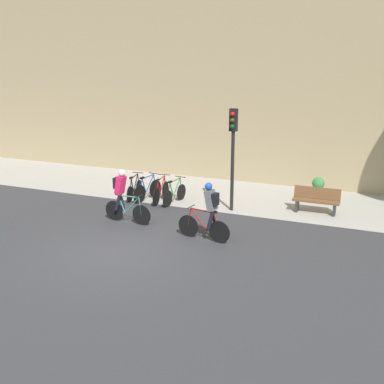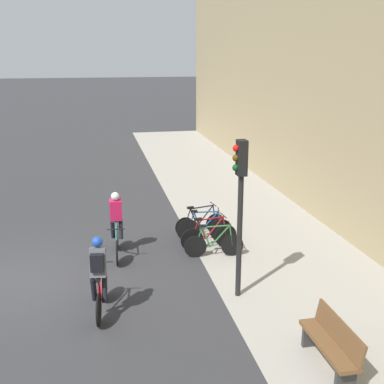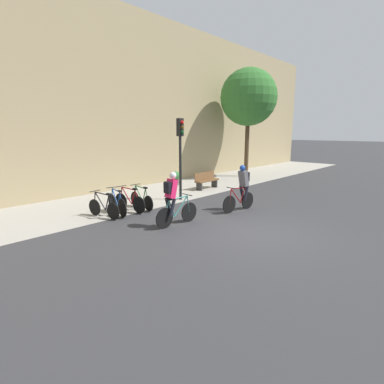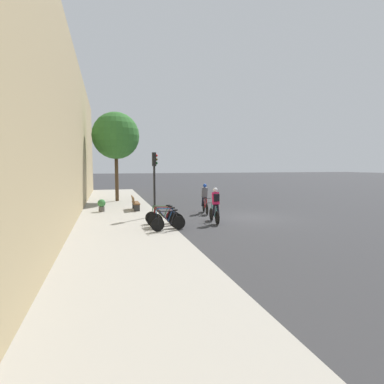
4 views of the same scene
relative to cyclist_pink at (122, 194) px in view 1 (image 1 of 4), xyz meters
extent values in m
plane|color=#333335|center=(1.19, -2.34, -0.95)|extent=(200.00, 200.00, 0.00)
cube|color=#A39E93|center=(1.19, 4.41, -0.94)|extent=(44.00, 4.50, 0.01)
cube|color=tan|center=(1.19, 6.96, 3.69)|extent=(44.00, 0.60, 9.27)
cylinder|color=black|center=(0.71, -0.05, -0.61)|extent=(0.67, 0.08, 0.67)
cylinder|color=black|center=(-0.36, 0.02, -0.61)|extent=(0.67, 0.08, 0.67)
cylinder|color=teal|center=(0.35, -0.02, -0.33)|extent=(0.59, 0.08, 0.62)
cylinder|color=teal|center=(-0.05, 0.00, -0.34)|extent=(0.27, 0.06, 0.58)
cylinder|color=teal|center=(0.23, -0.02, -0.04)|extent=(0.79, 0.09, 0.07)
cylinder|color=teal|center=(-0.14, 0.01, -0.62)|extent=(0.43, 0.06, 0.05)
cylinder|color=teal|center=(-0.26, 0.02, -0.33)|extent=(0.22, 0.05, 0.56)
cylinder|color=teal|center=(0.66, -0.04, -0.32)|extent=(0.12, 0.04, 0.59)
cylinder|color=black|center=(0.62, -0.04, 0.01)|extent=(0.06, 0.46, 0.03)
cube|color=black|center=(-0.17, 0.01, -0.02)|extent=(0.20, 0.09, 0.06)
cube|color=#EA1E56|center=(-0.07, 0.00, 0.31)|extent=(0.34, 0.34, 0.63)
sphere|color=silver|center=(0.01, 0.00, 0.72)|extent=(0.23, 0.23, 0.22)
cylinder|color=black|center=(-0.12, -0.10, -0.26)|extent=(0.28, 0.13, 0.56)
cylinder|color=black|center=(-0.11, 0.12, -0.26)|extent=(0.25, 0.13, 0.56)
cube|color=black|center=(-0.20, 0.01, 0.36)|extent=(0.16, 0.27, 0.36)
cylinder|color=black|center=(2.51, -0.42, -0.61)|extent=(0.67, 0.13, 0.67)
cylinder|color=black|center=(3.55, -0.57, -0.61)|extent=(0.67, 0.13, 0.67)
cylinder|color=maroon|center=(2.87, -0.47, -0.33)|extent=(0.58, 0.12, 0.62)
cylinder|color=maroon|center=(3.25, -0.53, -0.34)|extent=(0.27, 0.08, 0.58)
cylinder|color=maroon|center=(2.98, -0.49, -0.04)|extent=(0.78, 0.15, 0.07)
cylinder|color=maroon|center=(3.35, -0.54, -0.62)|extent=(0.42, 0.09, 0.05)
cylinder|color=maroon|center=(3.46, -0.55, -0.33)|extent=(0.22, 0.06, 0.56)
cylinder|color=maroon|center=(2.55, -0.43, -0.32)|extent=(0.12, 0.05, 0.59)
cylinder|color=black|center=(2.60, -0.44, 0.01)|extent=(0.09, 0.46, 0.03)
cube|color=black|center=(3.37, -0.54, -0.02)|extent=(0.21, 0.11, 0.06)
cube|color=#5B5B60|center=(3.27, -0.53, 0.31)|extent=(0.36, 0.36, 0.63)
sphere|color=#1E47AD|center=(3.19, -0.52, 0.72)|extent=(0.25, 0.25, 0.22)
cylinder|color=black|center=(3.33, -0.42, -0.26)|extent=(0.29, 0.15, 0.56)
cylinder|color=black|center=(3.30, -0.64, -0.26)|extent=(0.25, 0.14, 0.56)
cube|color=black|center=(3.41, -0.55, 0.36)|extent=(0.17, 0.28, 0.36)
cylinder|color=black|center=(-1.07, 3.04, -0.64)|extent=(0.13, 0.60, 0.61)
cylinder|color=black|center=(-0.92, 2.06, -0.64)|extent=(0.13, 0.60, 0.61)
cylinder|color=black|center=(-1.02, 2.71, -0.36)|extent=(0.12, 0.55, 0.62)
cylinder|color=black|center=(-0.96, 2.34, -0.38)|extent=(0.08, 0.26, 0.58)
cylinder|color=black|center=(-1.00, 2.60, -0.08)|extent=(0.15, 0.73, 0.07)
cylinder|color=black|center=(-0.95, 2.26, -0.65)|extent=(0.09, 0.40, 0.05)
cylinder|color=black|center=(-0.93, 2.15, -0.37)|extent=(0.06, 0.21, 0.56)
cylinder|color=black|center=(-1.06, 3.00, -0.35)|extent=(0.05, 0.12, 0.58)
cylinder|color=black|center=(-1.05, 2.96, -0.02)|extent=(0.46, 0.10, 0.03)
cube|color=black|center=(-0.94, 2.24, -0.05)|extent=(0.11, 0.21, 0.06)
cylinder|color=black|center=(-0.34, 3.02, -0.60)|extent=(0.17, 0.68, 0.68)
cylinder|color=black|center=(-0.52, 2.08, -0.60)|extent=(0.17, 0.68, 0.68)
cylinder|color=#1E478C|center=(-0.40, 2.70, -0.32)|extent=(0.14, 0.53, 0.62)
cylinder|color=#1E478C|center=(-0.47, 2.35, -0.34)|extent=(0.09, 0.25, 0.58)
cylinder|color=#1E478C|center=(-0.42, 2.60, -0.04)|extent=(0.18, 0.70, 0.07)
cylinder|color=#1E478C|center=(-0.48, 2.27, -0.61)|extent=(0.11, 0.38, 0.05)
cylinder|color=#1E478C|center=(-0.50, 2.17, -0.33)|extent=(0.07, 0.21, 0.56)
cylinder|color=#1E478C|center=(-0.34, 2.98, -0.31)|extent=(0.06, 0.12, 0.58)
cylinder|color=black|center=(-0.35, 2.94, 0.02)|extent=(0.46, 0.12, 0.03)
cube|color=black|center=(-0.49, 2.25, -0.01)|extent=(0.12, 0.21, 0.06)
cylinder|color=black|center=(0.09, 3.05, -0.62)|extent=(0.10, 0.65, 0.65)
cylinder|color=black|center=(0.19, 2.05, -0.62)|extent=(0.10, 0.65, 0.65)
cylinder|color=maroon|center=(0.12, 2.71, -0.34)|extent=(0.10, 0.55, 0.62)
cylinder|color=maroon|center=(0.16, 2.34, -0.35)|extent=(0.07, 0.26, 0.58)
cylinder|color=maroon|center=(0.13, 2.60, -0.05)|extent=(0.12, 0.75, 0.07)
cylinder|color=maroon|center=(0.17, 2.25, -0.63)|extent=(0.07, 0.40, 0.05)
cylinder|color=maroon|center=(0.18, 2.14, -0.34)|extent=(0.05, 0.21, 0.56)
cylinder|color=maroon|center=(0.09, 3.01, -0.33)|extent=(0.05, 0.12, 0.58)
cylinder|color=black|center=(0.09, 2.97, 0.00)|extent=(0.46, 0.08, 0.03)
cube|color=black|center=(0.17, 2.23, -0.03)|extent=(0.10, 0.21, 0.06)
cylinder|color=black|center=(0.76, 3.05, -0.64)|extent=(0.10, 0.61, 0.61)
cylinder|color=black|center=(0.65, 2.05, -0.64)|extent=(0.10, 0.61, 0.61)
cylinder|color=#2D6B33|center=(0.72, 2.71, -0.36)|extent=(0.10, 0.55, 0.62)
cylinder|color=#2D6B33|center=(0.68, 2.34, -0.37)|extent=(0.07, 0.26, 0.58)
cylinder|color=#2D6B33|center=(0.71, 2.60, -0.07)|extent=(0.12, 0.75, 0.07)
cylinder|color=#2D6B33|center=(0.67, 2.25, -0.65)|extent=(0.07, 0.40, 0.05)
cylinder|color=#2D6B33|center=(0.66, 2.14, -0.36)|extent=(0.05, 0.21, 0.56)
cylinder|color=#2D6B33|center=(0.75, 3.01, -0.35)|extent=(0.05, 0.12, 0.58)
cylinder|color=black|center=(0.75, 2.97, -0.02)|extent=(0.46, 0.08, 0.03)
cube|color=black|center=(0.67, 2.23, -0.05)|extent=(0.10, 0.21, 0.06)
cylinder|color=black|center=(2.92, 2.56, 0.85)|extent=(0.12, 0.12, 3.59)
cube|color=black|center=(2.92, 2.56, 2.26)|extent=(0.26, 0.20, 0.76)
sphere|color=red|center=(2.92, 2.43, 2.47)|extent=(0.15, 0.15, 0.15)
sphere|color=#4C380A|center=(2.92, 2.43, 2.26)|extent=(0.15, 0.15, 0.15)
sphere|color=#0C4719|center=(2.92, 2.43, 2.05)|extent=(0.15, 0.15, 0.15)
cube|color=brown|center=(5.73, 3.34, -0.50)|extent=(1.59, 0.40, 0.08)
cube|color=brown|center=(5.73, 3.52, -0.26)|extent=(1.59, 0.12, 0.40)
cube|color=#2D2D2D|center=(5.10, 3.34, -0.72)|extent=(0.08, 0.36, 0.45)
cube|color=#2D2D2D|center=(6.37, 3.34, -0.72)|extent=(0.08, 0.36, 0.45)
cylinder|color=#56514C|center=(5.49, 5.47, -0.79)|extent=(0.36, 0.36, 0.32)
sphere|color=#387A3D|center=(5.49, 5.47, -0.41)|extent=(0.48, 0.48, 0.48)
camera|label=1|loc=(7.86, -13.05, 4.31)|focal=45.00mm
camera|label=2|loc=(12.40, -0.46, 4.39)|focal=45.00mm
camera|label=3|loc=(-6.47, -6.78, 2.08)|focal=28.00mm
camera|label=4|loc=(-13.76, 5.12, 1.90)|focal=28.00mm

